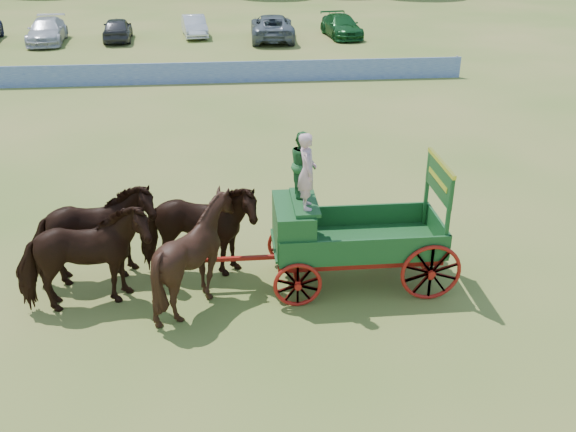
# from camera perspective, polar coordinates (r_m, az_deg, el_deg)

# --- Properties ---
(ground) EXTENTS (160.00, 160.00, 0.00)m
(ground) POSITION_cam_1_polar(r_m,az_deg,el_deg) (16.25, -4.84, -4.08)
(ground) COLOR olive
(ground) RESTS_ON ground
(horse_lead_left) EXTENTS (3.11, 1.94, 2.43)m
(horse_lead_left) POSITION_cam_1_polar(r_m,az_deg,el_deg) (14.54, -17.67, -3.72)
(horse_lead_left) COLOR black
(horse_lead_left) RESTS_ON ground
(horse_lead_right) EXTENTS (3.11, 1.95, 2.43)m
(horse_lead_right) POSITION_cam_1_polar(r_m,az_deg,el_deg) (15.48, -16.93, -1.71)
(horse_lead_right) COLOR black
(horse_lead_right) RESTS_ON ground
(horse_wheel_left) EXTENTS (2.56, 2.36, 2.44)m
(horse_wheel_left) POSITION_cam_1_polar(r_m,az_deg,el_deg) (14.19, -8.18, -3.39)
(horse_wheel_left) COLOR black
(horse_wheel_left) RESTS_ON ground
(horse_wheel_right) EXTENTS (2.97, 1.52, 2.43)m
(horse_wheel_right) POSITION_cam_1_polar(r_m,az_deg,el_deg) (15.16, -8.03, -1.37)
(horse_wheel_right) COLOR black
(horse_wheel_right) RESTS_ON ground
(farm_dray) EXTENTS (6.00, 2.00, 3.85)m
(farm_dray) POSITION_cam_1_polar(r_m,az_deg,el_deg) (14.62, 3.44, -0.35)
(farm_dray) COLOR #A71910
(farm_dray) RESTS_ON ground
(sponsor_banner) EXTENTS (26.00, 0.08, 1.05)m
(sponsor_banner) POSITION_cam_1_polar(r_m,az_deg,el_deg) (32.97, -7.25, 12.52)
(sponsor_banner) COLOR #1C3E98
(sponsor_banner) RESTS_ON ground
(parked_cars) EXTENTS (36.06, 6.80, 1.63)m
(parked_cars) POSITION_cam_1_polar(r_m,az_deg,el_deg) (44.86, -15.73, 15.67)
(parked_cars) COLOR silver
(parked_cars) RESTS_ON ground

